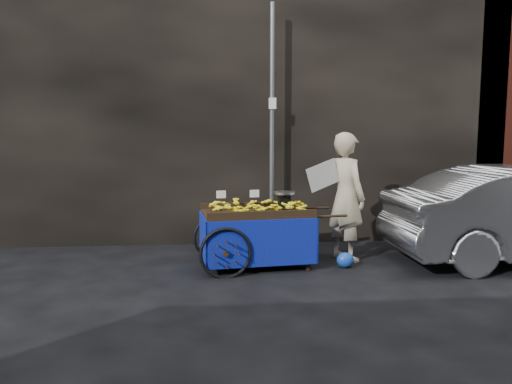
{
  "coord_description": "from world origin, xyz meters",
  "views": [
    {
      "loc": [
        -0.64,
        -6.93,
        1.96
      ],
      "look_at": [
        -0.03,
        0.5,
        1.04
      ],
      "focal_mm": 35.0,
      "sensor_mm": 36.0,
      "label": 1
    }
  ],
  "objects": [
    {
      "name": "ground",
      "position": [
        0.0,
        0.0,
        0.0
      ],
      "size": [
        80.0,
        80.0,
        0.0
      ],
      "primitive_type": "plane",
      "color": "black",
      "rests_on": "ground"
    },
    {
      "name": "street_pole",
      "position": [
        0.3,
        1.3,
        2.01
      ],
      "size": [
        0.12,
        0.1,
        4.0
      ],
      "color": "slate",
      "rests_on": "ground"
    },
    {
      "name": "vendor",
      "position": [
        1.32,
        0.38,
        0.97
      ],
      "size": [
        1.03,
        0.84,
        1.94
      ],
      "rotation": [
        0.0,
        0.0,
        2.08
      ],
      "color": "tan",
      "rests_on": "ground"
    },
    {
      "name": "plastic_bag",
      "position": [
        1.21,
        -0.07,
        0.11
      ],
      "size": [
        0.25,
        0.2,
        0.22
      ],
      "primitive_type": "ellipsoid",
      "color": "#1846B9",
      "rests_on": "ground"
    },
    {
      "name": "building_wall",
      "position": [
        0.39,
        2.6,
        2.5
      ],
      "size": [
        13.5,
        2.0,
        5.0
      ],
      "color": "black",
      "rests_on": "ground"
    },
    {
      "name": "banana_cart",
      "position": [
        -0.1,
        0.14,
        0.71
      ],
      "size": [
        2.21,
        1.22,
        1.15
      ],
      "rotation": [
        0.0,
        0.0,
        0.12
      ],
      "color": "black",
      "rests_on": "ground"
    }
  ]
}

